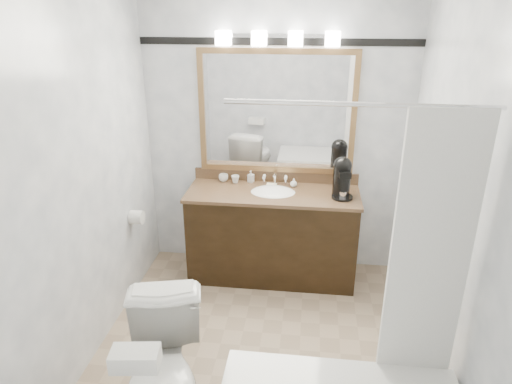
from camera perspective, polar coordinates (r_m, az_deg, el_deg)
room at (r=2.96m, az=0.55°, el=-0.19°), size 2.42×2.62×2.52m
vanity at (r=4.22m, az=2.06°, el=-5.10°), size 1.53×0.58×0.97m
mirror at (r=4.11m, az=2.59°, el=9.87°), size 1.40×0.04×1.10m
vanity_light_bar at (r=3.96m, az=2.69°, el=18.68°), size 1.02×0.14×0.12m
accent_stripe at (r=4.03m, az=2.75°, el=18.27°), size 2.40×0.01×0.06m
tp_roll at (r=4.04m, az=-14.70°, el=-3.08°), size 0.11×0.12×0.12m
toilet at (r=2.87m, az=-11.38°, el=-21.91°), size 0.62×0.87×0.80m
tissue_box at (r=2.34m, az=-14.85°, el=-19.48°), size 0.24×0.15×0.09m
coffee_maker at (r=3.96m, az=10.72°, el=1.94°), size 0.18×0.23×0.35m
cup_left at (r=4.28m, az=-4.09°, el=1.78°), size 0.11×0.11×0.07m
cup_right at (r=4.24m, az=-2.60°, el=1.62°), size 0.10×0.10×0.07m
soap_bottle_a at (r=4.25m, az=-0.65°, el=1.97°), size 0.06×0.07×0.11m
soap_bottle_b at (r=4.16m, az=4.73°, el=1.18°), size 0.08×0.08×0.08m
soap_bar at (r=4.15m, az=1.95°, el=0.84°), size 0.09×0.06×0.03m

